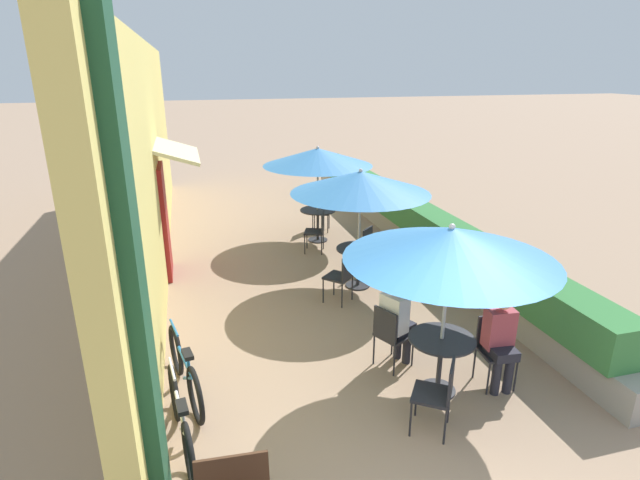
{
  "coord_description": "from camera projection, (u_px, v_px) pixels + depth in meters",
  "views": [
    {
      "loc": [
        -1.92,
        -3.05,
        3.77
      ],
      "look_at": [
        0.15,
        4.62,
        1.0
      ],
      "focal_mm": 28.0,
      "sensor_mm": 36.0,
      "label": 1
    }
  ],
  "objects": [
    {
      "name": "cafe_facade_wall",
      "position": [
        152.0,
        161.0,
        9.39
      ],
      "size": [
        0.98,
        13.9,
        4.2
      ],
      "color": "#E0CC6B",
      "rests_on": "ground_plane"
    },
    {
      "name": "planter_hedge",
      "position": [
        405.0,
        218.0,
        11.24
      ],
      "size": [
        0.6,
        12.9,
        1.01
      ],
      "color": "gray",
      "rests_on": "ground_plane"
    },
    {
      "name": "patio_table_near",
      "position": [
        441.0,
        352.0,
        5.96
      ],
      "size": [
        0.79,
        0.79,
        0.73
      ],
      "color": "#28282D",
      "rests_on": "ground_plane"
    },
    {
      "name": "patio_umbrella_near",
      "position": [
        451.0,
        244.0,
        5.51
      ],
      "size": [
        2.4,
        2.4,
        2.15
      ],
      "color": "#B7B7BC",
      "rests_on": "ground_plane"
    },
    {
      "name": "cafe_chair_near_left",
      "position": [
        494.0,
        345.0,
        6.16
      ],
      "size": [
        0.43,
        0.43,
        0.87
      ],
      "rotation": [
        0.0,
        0.0,
        9.34
      ],
      "color": "#232328",
      "rests_on": "ground_plane"
    },
    {
      "name": "seated_patron_near_left",
      "position": [
        501.0,
        337.0,
        6.0
      ],
      "size": [
        0.36,
        0.43,
        1.25
      ],
      "rotation": [
        0.0,
        0.0,
        9.34
      ],
      "color": "#23232D",
      "rests_on": "ground_plane"
    },
    {
      "name": "cafe_chair_near_right",
      "position": [
        390.0,
        332.0,
        6.45
      ],
      "size": [
        0.53,
        0.53,
        0.87
      ],
      "rotation": [
        0.0,
        0.0,
        11.43
      ],
      "color": "#232328",
      "rests_on": "ground_plane"
    },
    {
      "name": "seated_patron_near_right",
      "position": [
        397.0,
        318.0,
        6.46
      ],
      "size": [
        0.5,
        0.46,
        1.25
      ],
      "rotation": [
        0.0,
        0.0,
        11.43
      ],
      "color": "#23232D",
      "rests_on": "ground_plane"
    },
    {
      "name": "cafe_chair_near_back",
      "position": [
        439.0,
        391.0,
        5.29
      ],
      "size": [
        0.56,
        0.56,
        0.87
      ],
      "rotation": [
        0.0,
        0.0,
        13.53
      ],
      "color": "#232328",
      "rests_on": "ground_plane"
    },
    {
      "name": "patio_table_mid",
      "position": [
        358.0,
        258.0,
        8.89
      ],
      "size": [
        0.79,
        0.79,
        0.73
      ],
      "color": "#28282D",
      "rests_on": "ground_plane"
    },
    {
      "name": "patio_umbrella_mid",
      "position": [
        360.0,
        182.0,
        8.43
      ],
      "size": [
        2.4,
        2.4,
        2.15
      ],
      "color": "#B7B7BC",
      "rests_on": "ground_plane"
    },
    {
      "name": "cafe_chair_mid_left",
      "position": [
        372.0,
        247.0,
        9.52
      ],
      "size": [
        0.57,
        0.57,
        0.87
      ],
      "rotation": [
        0.0,
        0.0,
        3.9
      ],
      "color": "#232328",
      "rests_on": "ground_plane"
    },
    {
      "name": "cafe_chair_mid_right",
      "position": [
        342.0,
        274.0,
        8.26
      ],
      "size": [
        0.57,
        0.57,
        0.87
      ],
      "rotation": [
        0.0,
        0.0,
        7.04
      ],
      "color": "#232328",
      "rests_on": "ground_plane"
    },
    {
      "name": "coffee_cup_mid",
      "position": [
        358.0,
        244.0,
        8.89
      ],
      "size": [
        0.07,
        0.07,
        0.09
      ],
      "color": "#B73D3D",
      "rests_on": "patio_table_mid"
    },
    {
      "name": "patio_table_far",
      "position": [
        318.0,
        218.0,
        11.25
      ],
      "size": [
        0.79,
        0.79,
        0.73
      ],
      "color": "#28282D",
      "rests_on": "ground_plane"
    },
    {
      "name": "patio_umbrella_far",
      "position": [
        318.0,
        157.0,
        10.8
      ],
      "size": [
        2.4,
        2.4,
        2.15
      ],
      "color": "#B7B7BC",
      "rests_on": "ground_plane"
    },
    {
      "name": "cafe_chair_far_left",
      "position": [
        318.0,
        210.0,
        11.96
      ],
      "size": [
        0.52,
        0.52,
        0.87
      ],
      "rotation": [
        0.0,
        0.0,
        4.35
      ],
      "color": "#232328",
      "rests_on": "ground_plane"
    },
    {
      "name": "cafe_chair_far_right",
      "position": [
        318.0,
        229.0,
        10.56
      ],
      "size": [
        0.52,
        0.52,
        0.87
      ],
      "rotation": [
        0.0,
        0.0,
        7.49
      ],
      "color": "#232328",
      "rests_on": "ground_plane"
    },
    {
      "name": "bicycle_leaning",
      "position": [
        181.0,
        421.0,
        5.11
      ],
      "size": [
        0.29,
        1.68,
        0.73
      ],
      "rotation": [
        0.0,
        0.0,
        0.14
      ],
      "color": "black",
      "rests_on": "ground_plane"
    },
    {
      "name": "bicycle_second",
      "position": [
        185.0,
        370.0,
        5.94
      ],
      "size": [
        0.4,
        1.68,
        0.75
      ],
      "rotation": [
        0.0,
        0.0,
        0.2
      ],
      "color": "black",
      "rests_on": "ground_plane"
    }
  ]
}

